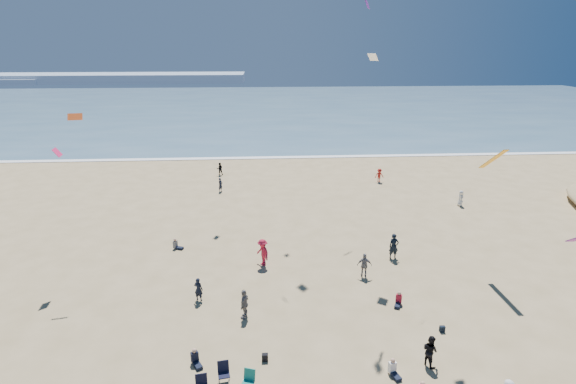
{
  "coord_description": "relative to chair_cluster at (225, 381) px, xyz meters",
  "views": [
    {
      "loc": [
        0.59,
        -13.74,
        14.78
      ],
      "look_at": [
        2.0,
        8.0,
        7.5
      ],
      "focal_mm": 28.0,
      "sensor_mm": 36.0,
      "label": 1
    }
  ],
  "objects": [
    {
      "name": "navy_bag",
      "position": [
        11.36,
        3.55,
        -0.33
      ],
      "size": [
        0.28,
        0.18,
        0.34
      ],
      "primitive_type": "cube",
      "color": "black",
      "rests_on": "ground"
    },
    {
      "name": "kites_aloft",
      "position": [
        9.64,
        9.11,
        13.81
      ],
      "size": [
        43.85,
        33.01,
        25.57
      ],
      "color": "#F95A20",
      "rests_on": "ground"
    },
    {
      "name": "headland_far",
      "position": [
        -58.83,
        167.37,
        1.1
      ],
      "size": [
        110.0,
        20.0,
        3.2
      ],
      "primitive_type": "cube",
      "color": "#7A8EA8",
      "rests_on": "ground"
    },
    {
      "name": "black_backpack",
      "position": [
        1.81,
        1.85,
        -0.31
      ],
      "size": [
        0.3,
        0.22,
        0.38
      ],
      "primitive_type": "cube",
      "color": "black",
      "rests_on": "ground"
    },
    {
      "name": "chair_cluster",
      "position": [
        0.0,
        0.0,
        0.0
      ],
      "size": [
        2.72,
        1.49,
        1.0
      ],
      "color": "black",
      "rests_on": "ground"
    },
    {
      "name": "standing_flyers",
      "position": [
        6.25,
        9.3,
        0.36
      ],
      "size": [
        37.74,
        42.86,
        1.94
      ],
      "color": "#365A95",
      "rests_on": "ground"
    },
    {
      "name": "seated_group",
      "position": [
        3.98,
        4.55,
        -0.08
      ],
      "size": [
        15.47,
        16.77,
        0.84
      ],
      "color": "white",
      "rests_on": "ground"
    },
    {
      "name": "surf_line",
      "position": [
        1.17,
        42.37,
        -0.46
      ],
      "size": [
        220.0,
        1.2,
        0.08
      ],
      "primitive_type": "cube",
      "color": "white",
      "rests_on": "ground"
    },
    {
      "name": "ocean",
      "position": [
        1.17,
        92.37,
        -0.47
      ],
      "size": [
        220.0,
        100.0,
        0.06
      ],
      "primitive_type": "cube",
      "color": "#476B84",
      "rests_on": "ground"
    }
  ]
}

